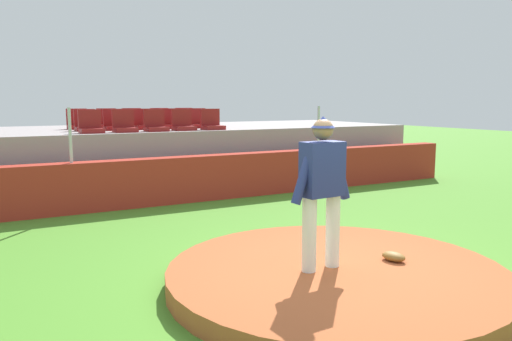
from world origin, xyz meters
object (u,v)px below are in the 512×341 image
Objects in this scene: baseball at (328,252)px; stadium_chair_10 at (78,123)px; stadium_chair_11 at (107,122)px; stadium_chair_2 at (155,124)px; stadium_chair_14 at (185,121)px; fielding_glove at (394,257)px; stadium_chair_6 at (114,124)px; stadium_chair_7 at (144,123)px; stadium_chair_3 at (183,124)px; stadium_chair_4 at (212,123)px; stadium_chair_5 at (86,124)px; stadium_chair_12 at (133,122)px; stadium_chair_9 at (198,122)px; stadium_chair_13 at (161,121)px; stadium_chair_0 at (91,126)px; stadium_chair_8 at (170,122)px; stadium_chair_1 at (124,125)px; pitcher at (322,182)px.

baseball is 0.15× the size of stadium_chair_10.
baseball is 8.24m from stadium_chair_11.
stadium_chair_14 is at bearing -127.91° from stadium_chair_2.
stadium_chair_10 reaches higher than fielding_glove.
stadium_chair_6 is at bearing 177.49° from fielding_glove.
stadium_chair_7 is (-0.20, 7.18, 1.35)m from baseball.
stadium_chair_14 is (0.74, 1.79, 0.00)m from stadium_chair_3.
stadium_chair_4 is 1.00× the size of stadium_chair_11.
stadium_chair_5 is 1.63m from stadium_chair_12.
stadium_chair_13 is at bearing -51.08° from stadium_chair_9.
stadium_chair_0 is 1.42m from stadium_chair_2.
stadium_chair_3 and stadium_chair_8 have the same top height.
stadium_chair_9 is 2.28m from stadium_chair_11.
fielding_glove is at bearing 99.35° from stadium_chair_11.
stadium_chair_1 is 1.00× the size of stadium_chair_3.
stadium_chair_0 is at bearing -1.60° from stadium_chair_2.
stadium_chair_3 is at bearing 127.73° from stadium_chair_7.
stadium_chair_0 is 1.00× the size of stadium_chair_13.
stadium_chair_10 is at bearing -52.52° from stadium_chair_6.
stadium_chair_5 is 1.38m from stadium_chair_7.
stadium_chair_2 reaches higher than fielding_glove.
pitcher reaches higher than stadium_chair_8.
stadium_chair_1 is at bearing 177.80° from stadium_chair_0.
stadium_chair_1 and stadium_chair_13 have the same top height.
pitcher is at bearing -135.91° from baseball.
stadium_chair_14 is at bearing 179.31° from stadium_chair_12.
stadium_chair_3 and stadium_chair_14 have the same top height.
pitcher is 7.57m from stadium_chair_7.
baseball is at bearing 98.30° from stadium_chair_1.
stadium_chair_3 is at bearing 88.87° from stadium_chair_13.
fielding_glove reaches higher than baseball.
stadium_chair_2 is at bearing 68.26° from stadium_chair_13.
fielding_glove is 0.60× the size of stadium_chair_0.
stadium_chair_6 is 1.00× the size of stadium_chair_13.
stadium_chair_2 and stadium_chair_5 have the same top height.
stadium_chair_3 is at bearing 167.33° from fielding_glove.
stadium_chair_13 is (-0.68, 1.81, 0.00)m from stadium_chair_4.
stadium_chair_11 is 2.10m from stadium_chair_14.
stadium_chair_5 and stadium_chair_11 have the same top height.
stadium_chair_3 is at bearing 179.90° from stadium_chair_0.
stadium_chair_6 is at bearing -22.99° from stadium_chair_4.
stadium_chair_2 is 1.40m from stadium_chair_4.
stadium_chair_14 is at bearing -179.36° from stadium_chair_10.
stadium_chair_9 is (1.61, 7.58, 0.37)m from pitcher.
stadium_chair_14 is (0.74, 0.87, 0.00)m from stadium_chair_8.
stadium_chair_11 is (-2.10, 0.88, 0.00)m from stadium_chair_9.
pitcher is 3.50× the size of stadium_chair_11.
stadium_chair_11 is 1.00× the size of stadium_chair_14.
stadium_chair_0 is at bearing 52.10° from stadium_chair_12.
baseball is 0.15× the size of stadium_chair_9.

